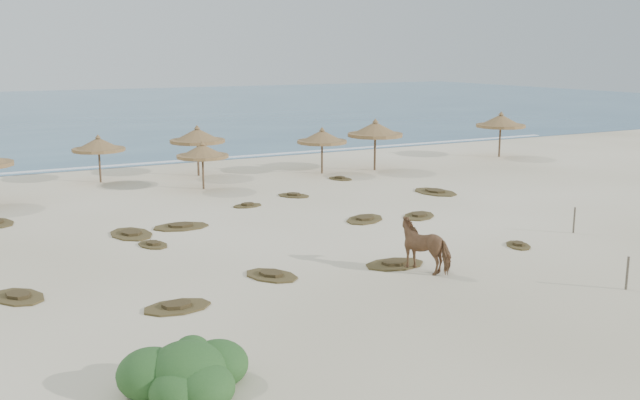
{
  "coord_description": "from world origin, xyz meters",
  "views": [
    {
      "loc": [
        -11.5,
        -20.55,
        7.24
      ],
      "look_at": [
        2.08,
        5.0,
        1.21
      ],
      "focal_mm": 40.0,
      "sensor_mm": 36.0,
      "label": 1
    }
  ],
  "objects": [
    {
      "name": "ground",
      "position": [
        0.0,
        0.0,
        0.0
      ],
      "size": [
        160.0,
        160.0,
        0.0
      ],
      "primitive_type": "plane",
      "color": "white",
      "rests_on": "ground"
    },
    {
      "name": "palapa_3",
      "position": [
        0.65,
        15.67,
        2.02
      ],
      "size": [
        3.33,
        3.33,
        2.6
      ],
      "rotation": [
        0.0,
        0.0,
        0.22
      ],
      "color": "brown",
      "rests_on": "ground"
    },
    {
      "name": "horse",
      "position": [
        2.5,
        -1.81,
        0.87
      ],
      "size": [
        1.76,
        2.26,
        1.74
      ],
      "primitive_type": "imported",
      "rotation": [
        0.0,
        0.0,
        3.61
      ],
      "color": "#906141",
      "rests_on": "ground"
    },
    {
      "name": "ocean",
      "position": [
        0.0,
        75.0,
        0.0
      ],
      "size": [
        200.0,
        100.0,
        0.01
      ],
      "primitive_type": "cube",
      "color": "#265172",
      "rests_on": "ground"
    },
    {
      "name": "palapa_7",
      "position": [
        23.0,
        17.45,
        2.47
      ],
      "size": [
        3.88,
        3.88,
        3.19
      ],
      "rotation": [
        0.0,
        0.0,
        -0.15
      ],
      "color": "brown",
      "rests_on": "ground"
    },
    {
      "name": "foam_line",
      "position": [
        0.0,
        26.0,
        0.0
      ],
      "size": [
        70.0,
        0.6,
        0.01
      ],
      "primitive_type": "cube",
      "color": "white",
      "rests_on": "ground"
    },
    {
      "name": "scrub_1",
      "position": [
        -5.16,
        7.62,
        0.05
      ],
      "size": [
        1.83,
        2.56,
        0.16
      ],
      "rotation": [
        0.0,
        0.0,
        1.69
      ],
      "color": "brown",
      "rests_on": "ground"
    },
    {
      "name": "palapa_2",
      "position": [
        -3.84,
        20.33,
        2.12
      ],
      "size": [
        2.93,
        2.93,
        2.73
      ],
      "rotation": [
        0.0,
        0.0,
        -0.01
      ],
      "color": "brown",
      "rests_on": "ground"
    },
    {
      "name": "palapa_6",
      "position": [
        12.17,
        16.68,
        2.5
      ],
      "size": [
        4.0,
        4.0,
        3.23
      ],
      "rotation": [
        0.0,
        0.0,
        -0.18
      ],
      "color": "brown",
      "rests_on": "ground"
    },
    {
      "name": "palapa_4",
      "position": [
        1.77,
        19.86,
        2.35
      ],
      "size": [
        4.07,
        4.07,
        3.04
      ],
      "rotation": [
        0.0,
        0.0,
        0.31
      ],
      "color": "brown",
      "rests_on": "ground"
    },
    {
      "name": "scrub_7",
      "position": [
        4.08,
        11.62,
        0.05
      ],
      "size": [
        1.9,
        2.04,
        0.16
      ],
      "rotation": [
        0.0,
        0.0,
        2.19
      ],
      "color": "brown",
      "rests_on": "ground"
    },
    {
      "name": "scrub_0",
      "position": [
        -9.96,
        1.65,
        0.05
      ],
      "size": [
        2.0,
        2.35,
        0.16
      ],
      "rotation": [
        0.0,
        0.0,
        2.0
      ],
      "color": "brown",
      "rests_on": "ground"
    },
    {
      "name": "bush",
      "position": [
        -7.32,
        -6.56,
        0.43
      ],
      "size": [
        2.92,
        2.57,
        1.31
      ],
      "rotation": [
        0.0,
        0.0,
        0.41
      ],
      "color": "#335E28",
      "rests_on": "ground"
    },
    {
      "name": "scrub_2",
      "position": [
        -4.82,
        5.6,
        0.05
      ],
      "size": [
        1.29,
        1.67,
        0.16
      ],
      "rotation": [
        0.0,
        0.0,
        1.81
      ],
      "color": "brown",
      "rests_on": "ground"
    },
    {
      "name": "scrub_10",
      "position": [
        8.62,
        14.8,
        0.05
      ],
      "size": [
        1.5,
        1.8,
        0.16
      ],
      "rotation": [
        0.0,
        0.0,
        1.95
      ],
      "color": "brown",
      "rests_on": "ground"
    },
    {
      "name": "scrub_14",
      "position": [
        -2.39,
        -0.01,
        0.05
      ],
      "size": [
        2.04,
        2.35,
        0.16
      ],
      "rotation": [
        0.0,
        0.0,
        2.03
      ],
      "color": "brown",
      "rests_on": "ground"
    },
    {
      "name": "fence_post_far",
      "position": [
        10.86,
        -0.54,
        0.54
      ],
      "size": [
        0.08,
        0.08,
        1.07
      ],
      "primitive_type": "cylinder",
      "rotation": [
        0.0,
        0.0,
        -0.05
      ],
      "color": "brown",
      "rests_on": "ground"
    },
    {
      "name": "palapa_5",
      "position": [
        8.66,
        17.11,
        2.19
      ],
      "size": [
        3.4,
        3.4,
        2.83
      ],
      "rotation": [
        0.0,
        0.0,
        -0.14
      ],
      "color": "brown",
      "rests_on": "ground"
    },
    {
      "name": "scrub_5",
      "position": [
        11.06,
        8.98,
        0.05
      ],
      "size": [
        2.06,
        2.85,
        0.16
      ],
      "rotation": [
        0.0,
        0.0,
        1.71
      ],
      "color": "brown",
      "rests_on": "ground"
    },
    {
      "name": "scrub_15",
      "position": [
        1.06,
        10.48,
        0.05
      ],
      "size": [
        1.52,
        1.06,
        0.16
      ],
      "rotation": [
        0.0,
        0.0,
        0.09
      ],
      "color": "brown",
      "rests_on": "ground"
    },
    {
      "name": "scrub_13",
      "position": [
        -3.01,
        7.9,
        0.05
      ],
      "size": [
        2.54,
        1.84,
        0.16
      ],
      "rotation": [
        0.0,
        0.0,
        3.0
      ],
      "color": "brown",
      "rests_on": "ground"
    },
    {
      "name": "scrub_11",
      "position": [
        -6.01,
        -1.43,
        0.05
      ],
      "size": [
        2.01,
        1.32,
        0.16
      ],
      "rotation": [
        0.0,
        0.0,
        3.13
      ],
      "color": "brown",
      "rests_on": "ground"
    },
    {
      "name": "scrub_4",
      "position": [
        7.02,
        4.83,
        0.05
      ],
      "size": [
        2.35,
        2.24,
        0.16
      ],
      "rotation": [
        0.0,
        0.0,
        0.67
      ],
      "color": "brown",
      "rests_on": "ground"
    },
    {
      "name": "scrub_12",
      "position": [
        7.43,
        -1.02,
        0.05
      ],
      "size": [
        1.34,
        1.57,
        0.16
      ],
      "rotation": [
        0.0,
        0.0,
        1.14
      ],
      "color": "brown",
      "rests_on": "ground"
    },
    {
      "name": "scrub_3",
      "position": [
        4.53,
        5.41,
        0.05
      ],
      "size": [
        2.63,
        2.42,
        0.16
      ],
      "rotation": [
        0.0,
        0.0,
        0.59
      ],
      "color": "brown",
      "rests_on": "ground"
    },
    {
      "name": "scrub_9",
      "position": [
        1.9,
        -0.85,
        0.05
      ],
      "size": [
        2.26,
        1.55,
        0.16
      ],
      "rotation": [
        0.0,
        0.0,
        3.08
      ],
      "color": "brown",
      "rests_on": "ground"
    },
    {
      "name": "fence_post_near",
      "position": [
        6.82,
        -6.38,
        0.53
      ],
      "size": [
        0.09,
        0.09,
        1.06
      ],
      "primitive_type": "cylinder",
      "rotation": [
        0.0,
        0.0,
        -0.22
      ],
      "color": "brown",
      "rests_on": "ground"
    }
  ]
}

